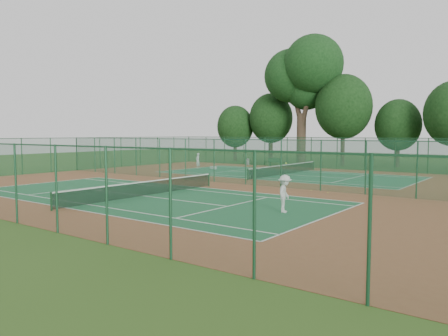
{
  "coord_description": "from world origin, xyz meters",
  "views": [
    {
      "loc": [
        20.06,
        -27.73,
        3.93
      ],
      "look_at": [
        2.6,
        -4.22,
        1.6
      ],
      "focal_mm": 35.0,
      "sensor_mm": 36.0,
      "label": 1
    }
  ],
  "objects": [
    {
      "name": "stray_ball_c",
      "position": [
        -4.35,
        -0.59,
        0.05
      ],
      "size": [
        0.08,
        0.08,
        0.08
      ],
      "primitive_type": "sphere",
      "color": "#D1E234",
      "rests_on": "red_pad"
    },
    {
      "name": "fence_north",
      "position": [
        0.0,
        18.0,
        1.76
      ],
      "size": [
        40.0,
        0.09,
        3.5
      ],
      "color": "#17452C",
      "rests_on": "ground"
    },
    {
      "name": "evergreen_row",
      "position": [
        0.5,
        24.25,
        0.0
      ],
      "size": [
        39.0,
        5.0,
        12.0
      ],
      "primitive_type": null,
      "color": "black",
      "rests_on": "ground"
    },
    {
      "name": "fence_west",
      "position": [
        -20.0,
        0.0,
        1.76
      ],
      "size": [
        0.09,
        36.0,
        3.5
      ],
      "rotation": [
        0.0,
        0.0,
        1.57
      ],
      "color": "#1A4E2C",
      "rests_on": "ground"
    },
    {
      "name": "trash_bin",
      "position": [
        -9.85,
        17.49,
        0.4
      ],
      "size": [
        0.49,
        0.49,
        0.79
      ],
      "primitive_type": "cylinder",
      "rotation": [
        0.0,
        0.0,
        0.13
      ],
      "color": "slate",
      "rests_on": "red_pad"
    },
    {
      "name": "court_far",
      "position": [
        0.0,
        9.0,
        0.01
      ],
      "size": [
        23.77,
        10.97,
        0.01
      ],
      "primitive_type": "cube",
      "color": "#206741",
      "rests_on": "red_pad"
    },
    {
      "name": "red_pad",
      "position": [
        0.0,
        0.0,
        0.01
      ],
      "size": [
        40.0,
        36.0,
        0.01
      ],
      "primitive_type": "cube",
      "color": "brown",
      "rests_on": "ground"
    },
    {
      "name": "fence_divider",
      "position": [
        0.0,
        0.0,
        1.76
      ],
      "size": [
        40.0,
        0.09,
        3.5
      ],
      "color": "#17452A",
      "rests_on": "ground"
    },
    {
      "name": "court_near",
      "position": [
        0.0,
        -9.0,
        0.01
      ],
      "size": [
        23.77,
        10.97,
        0.01
      ],
      "primitive_type": "cube",
      "color": "#1C5A33",
      "rests_on": "red_pad"
    },
    {
      "name": "stray_ball_a",
      "position": [
        7.18,
        -0.35,
        0.04
      ],
      "size": [
        0.07,
        0.07,
        0.07
      ],
      "primitive_type": "sphere",
      "color": "#CAEF37",
      "rests_on": "red_pad"
    },
    {
      "name": "big_tree",
      "position": [
        -5.08,
        22.97,
        11.37
      ],
      "size": [
        10.45,
        7.65,
        16.05
      ],
      "color": "#37291E",
      "rests_on": "ground"
    },
    {
      "name": "ground",
      "position": [
        0.0,
        0.0,
        0.0
      ],
      "size": [
        120.0,
        120.0,
        0.0
      ],
      "primitive_type": "plane",
      "color": "#2A4917",
      "rests_on": "ground"
    },
    {
      "name": "bench",
      "position": [
        -5.9,
        17.35,
        0.53
      ],
      "size": [
        1.68,
        0.73,
        1.0
      ],
      "rotation": [
        0.0,
        0.0,
        0.16
      ],
      "color": "#13381C",
      "rests_on": "red_pad"
    },
    {
      "name": "stray_ball_b",
      "position": [
        8.55,
        -0.74,
        0.04
      ],
      "size": [
        0.06,
        0.06,
        0.06
      ],
      "primitive_type": "sphere",
      "color": "#CFD230",
      "rests_on": "red_pad"
    },
    {
      "name": "player_near",
      "position": [
        9.72,
        -8.77,
        0.95
      ],
      "size": [
        1.0,
        1.35,
        1.87
      ],
      "primitive_type": "imported",
      "rotation": [
        0.0,
        0.0,
        1.85
      ],
      "color": "silver",
      "rests_on": "court_near"
    },
    {
      "name": "tennis_net_far",
      "position": [
        0.0,
        9.0,
        0.54
      ],
      "size": [
        0.1,
        12.9,
        0.97
      ],
      "color": "#153B1D",
      "rests_on": "ground"
    },
    {
      "name": "tennis_net_near",
      "position": [
        0.0,
        -9.0,
        0.54
      ],
      "size": [
        0.1,
        12.9,
        0.97
      ],
      "color": "#153B1F",
      "rests_on": "ground"
    },
    {
      "name": "player_far",
      "position": [
        -11.38,
        9.67,
        0.88
      ],
      "size": [
        0.45,
        0.65,
        1.72
      ],
      "primitive_type": "imported",
      "rotation": [
        0.0,
        0.0,
        -1.51
      ],
      "color": "silver",
      "rests_on": "court_far"
    },
    {
      "name": "kit_bag",
      "position": [
        -9.42,
        9.97,
        0.16
      ],
      "size": [
        0.86,
        0.51,
        0.3
      ],
      "primitive_type": "cube",
      "rotation": [
        0.0,
        0.0,
        -0.28
      ],
      "color": "silver",
      "rests_on": "red_pad"
    }
  ]
}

